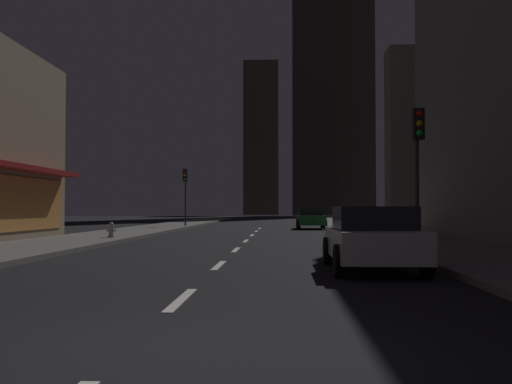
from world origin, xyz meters
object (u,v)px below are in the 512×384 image
car_parked_near (372,238)px  fire_hydrant_far_left (111,230)px  car_parked_far (311,218)px  traffic_light_far_left (185,184)px  traffic_light_near_right (418,147)px

car_parked_near → fire_hydrant_far_left: car_parked_near is taller
car_parked_far → traffic_light_far_left: 9.60m
car_parked_near → car_parked_far: (0.00, 26.17, 0.00)m
traffic_light_far_left → car_parked_near: bearing=-72.0°
car_parked_near → fire_hydrant_far_left: (-9.50, 11.40, -0.29)m
car_parked_far → traffic_light_near_right: traffic_light_near_right is taller
fire_hydrant_far_left → traffic_light_near_right: 14.12m
fire_hydrant_far_left → traffic_light_far_left: bearing=88.6°
car_parked_far → fire_hydrant_far_left: (-9.50, -14.78, -0.29)m
car_parked_near → traffic_light_near_right: size_ratio=1.01×
fire_hydrant_far_left → car_parked_far: bearing=57.3°
car_parked_near → traffic_light_far_left: (-9.10, 27.98, 2.45)m
car_parked_far → car_parked_near: bearing=-90.0°
car_parked_near → fire_hydrant_far_left: bearing=129.8°
fire_hydrant_far_left → traffic_light_near_right: bearing=-34.6°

